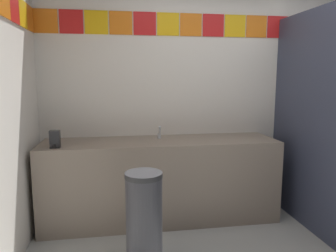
# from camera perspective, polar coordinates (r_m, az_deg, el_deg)

# --- Properties ---
(wall_back) EXTENTS (4.24, 0.09, 2.72)m
(wall_back) POSITION_cam_1_polar(r_m,az_deg,el_deg) (3.76, 11.31, 6.74)
(wall_back) COLOR silver
(wall_back) RESTS_ON ground_plane
(vanity_counter) EXTENTS (2.39, 0.61, 0.84)m
(vanity_counter) POSITION_cam_1_polar(r_m,az_deg,el_deg) (3.38, -1.32, -9.53)
(vanity_counter) COLOR gray
(vanity_counter) RESTS_ON ground_plane
(faucet_center) EXTENTS (0.04, 0.10, 0.14)m
(faucet_center) POSITION_cam_1_polar(r_m,az_deg,el_deg) (3.35, -1.55, -1.40)
(faucet_center) COLOR silver
(faucet_center) RESTS_ON vanity_counter
(soap_dispenser) EXTENTS (0.09, 0.09, 0.16)m
(soap_dispenser) POSITION_cam_1_polar(r_m,az_deg,el_deg) (3.10, -19.53, -2.24)
(soap_dispenser) COLOR black
(soap_dispenser) RESTS_ON vanity_counter
(trash_bin) EXTENTS (0.30, 0.30, 0.75)m
(trash_bin) POSITION_cam_1_polar(r_m,az_deg,el_deg) (2.64, -4.28, -16.09)
(trash_bin) COLOR #333338
(trash_bin) RESTS_ON ground_plane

